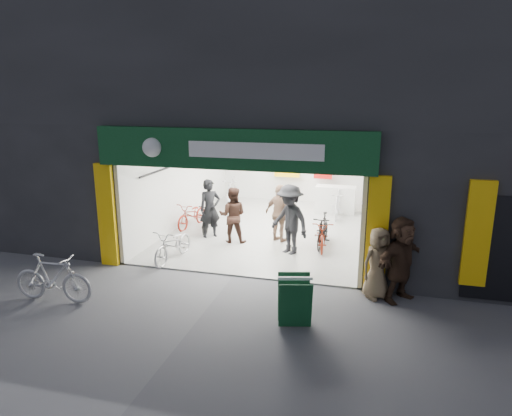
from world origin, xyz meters
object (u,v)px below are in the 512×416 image
at_px(pedestrian_near, 378,263).
at_px(sandwich_board, 295,300).
at_px(bike_right_front, 323,230).
at_px(parked_bike, 53,278).
at_px(bike_left_front, 173,245).

relative_size(pedestrian_near, sandwich_board, 1.65).
relative_size(bike_right_front, sandwich_board, 1.67).
bearing_deg(sandwich_board, pedestrian_near, 33.92).
xyz_separation_m(bike_right_front, pedestrian_near, (1.51, -3.04, 0.30)).
bearing_deg(sandwich_board, bike_right_front, 76.15).
xyz_separation_m(parked_bike, sandwich_board, (5.04, 0.28, -0.00)).
bearing_deg(bike_left_front, pedestrian_near, -2.95).
xyz_separation_m(parked_bike, pedestrian_near, (6.52, 1.93, 0.25)).
height_order(parked_bike, sandwich_board, parked_bike).
height_order(bike_left_front, pedestrian_near, pedestrian_near).
relative_size(bike_right_front, pedestrian_near, 1.01).
distance_m(parked_bike, sandwich_board, 5.05).
bearing_deg(bike_left_front, sandwich_board, -28.01).
distance_m(parked_bike, pedestrian_near, 6.80).
bearing_deg(bike_left_front, parked_bike, -109.39).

